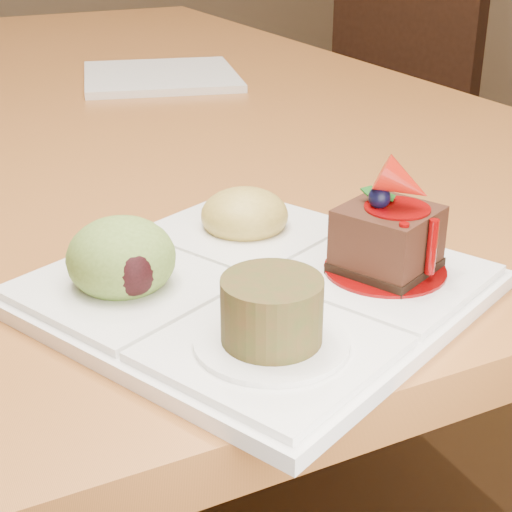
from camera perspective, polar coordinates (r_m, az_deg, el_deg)
name	(u,v)px	position (r m, az deg, el deg)	size (l,w,h in m)	color
ground	(131,464)	(1.63, -9.07, -14.74)	(6.00, 6.00, 0.00)	#593419
dining_table	(103,129)	(1.31, -11.05, 9.03)	(1.00, 1.80, 0.75)	#9E5928
chair_right	(373,99)	(2.02, 8.51, 11.20)	(0.54, 0.54, 1.00)	black
sampler_plate	(249,271)	(0.59, -0.50, -1.08)	(0.38, 0.38, 0.11)	white
second_plate	(161,76)	(1.34, -6.96, 12.85)	(0.25, 0.25, 0.01)	white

